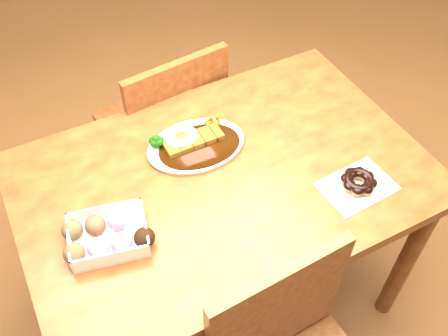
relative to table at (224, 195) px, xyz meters
name	(u,v)px	position (x,y,z in m)	size (l,w,h in m)	color
ground	(224,294)	(0.00, 0.00, -0.65)	(6.00, 6.00, 0.00)	brown
table	(224,195)	(0.00, 0.00, 0.00)	(1.20, 0.80, 0.75)	#522510
chair_far	(167,127)	(0.02, 0.54, -0.17)	(0.46, 0.46, 0.87)	#522510
katsu_curry_plate	(194,144)	(-0.03, 0.14, 0.11)	(0.32, 0.24, 0.06)	white
donut_box	(106,235)	(-0.38, -0.07, 0.13)	(0.24, 0.20, 0.06)	white
pon_de_ring	(358,182)	(0.32, -0.22, 0.12)	(0.22, 0.16, 0.04)	silver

